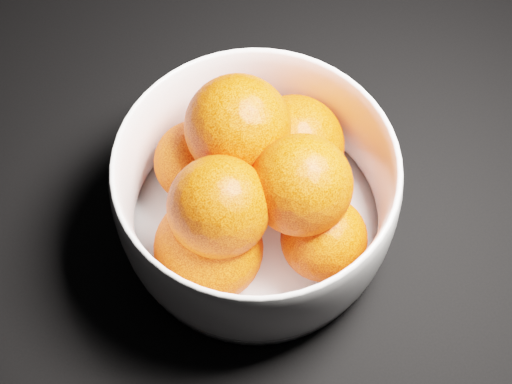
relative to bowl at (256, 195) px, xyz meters
name	(u,v)px	position (x,y,z in m)	size (l,w,h in m)	color
bowl	(256,195)	(0.00, 0.00, 0.00)	(0.25, 0.25, 0.12)	white
orange_pile	(253,184)	(0.00, 0.00, 0.02)	(0.20, 0.19, 0.14)	#EA3F0B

